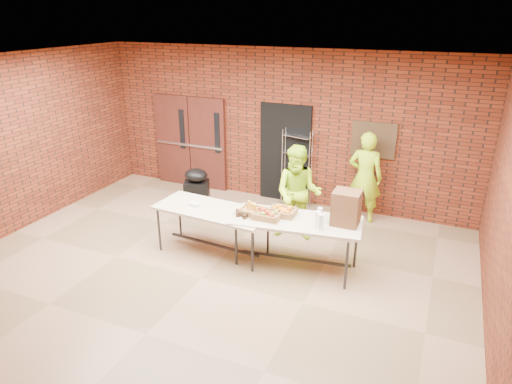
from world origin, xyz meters
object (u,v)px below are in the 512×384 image
Objects in this scene: table_left at (213,212)px; volunteer_man at (298,193)px; coffee_dispenser at (346,208)px; covered_grill at (197,190)px; table_right at (296,224)px; volunteer_woman at (365,177)px; wire_rack at (297,168)px.

table_left is 1.57m from volunteer_man.
covered_grill is at bearing 160.60° from coffee_dispenser.
coffee_dispenser is at bearing -44.04° from volunteer_man.
table_right is 1.22× the size of volunteer_man.
table_right is 1.01m from volunteer_man.
table_right is 3.95× the size of coffee_dispenser.
table_left is at bearing 47.30° from volunteer_woman.
volunteer_man is (0.51, -1.44, 0.05)m from wire_rack.
table_left is 1.12× the size of volunteer_woman.
table_right is at bearing -50.51° from covered_grill.
volunteer_woman is at bearing 65.93° from table_right.
wire_rack is 1.47m from volunteer_woman.
covered_grill is (-1.15, 1.43, -0.29)m from table_left.
table_left is 2.25× the size of covered_grill.
coffee_dispenser is at bearing -42.81° from covered_grill.
wire_rack is 3.06× the size of coffee_dispenser.
covered_grill is at bearing 14.44° from volunteer_woman.
wire_rack reaches higher than table_left.
wire_rack is 0.94× the size of volunteer_man.
wire_rack is 2.73m from coffee_dispenser.
volunteer_woman is at bearing 46.50° from volunteer_man.
volunteer_man reaches higher than coffee_dispenser.
coffee_dispenser is (1.54, -2.24, 0.28)m from wire_rack.
table_left is 3.76× the size of coffee_dispenser.
wire_rack is at bearing 7.64° from covered_grill.
coffee_dispenser is 0.31× the size of volunteer_man.
table_left is 1.86m from covered_grill.
volunteer_woman is (-0.09, 2.02, -0.20)m from coffee_dispenser.
coffee_dispenser reaches higher than table_right.
wire_rack reaches higher than table_right.
wire_rack is 0.77× the size of table_right.
table_left is 0.95× the size of table_right.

